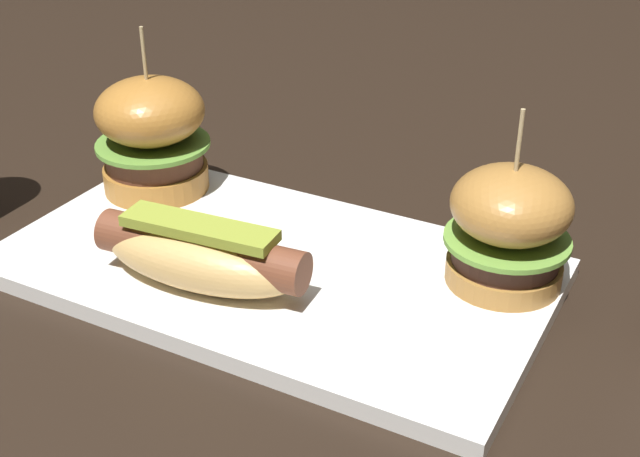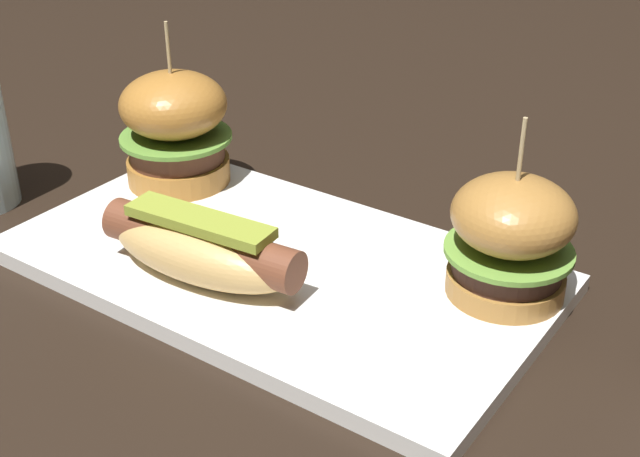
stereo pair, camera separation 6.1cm
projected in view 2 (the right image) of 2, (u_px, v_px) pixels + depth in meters
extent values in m
plane|color=black|center=(276.00, 274.00, 0.66)|extent=(3.00, 3.00, 0.00)
cube|color=white|center=(276.00, 266.00, 0.66)|extent=(0.42, 0.23, 0.01)
ellipsoid|color=tan|center=(202.00, 251.00, 0.62)|extent=(0.16, 0.07, 0.04)
cylinder|color=brown|center=(201.00, 244.00, 0.62)|extent=(0.17, 0.05, 0.03)
cube|color=olive|center=(199.00, 221.00, 0.61)|extent=(0.12, 0.04, 0.01)
cylinder|color=#B0722F|center=(179.00, 170.00, 0.77)|extent=(0.09, 0.09, 0.02)
cylinder|color=#563121|center=(177.00, 149.00, 0.76)|extent=(0.09, 0.09, 0.02)
cylinder|color=#609338|center=(176.00, 137.00, 0.76)|extent=(0.10, 0.10, 0.00)
ellipsoid|color=#B0722F|center=(173.00, 105.00, 0.74)|extent=(0.09, 0.09, 0.06)
cylinder|color=tan|center=(169.00, 56.00, 0.72)|extent=(0.00, 0.00, 0.06)
cylinder|color=#AE7737|center=(505.00, 282.00, 0.61)|extent=(0.09, 0.09, 0.02)
cylinder|color=#452920|center=(507.00, 263.00, 0.60)|extent=(0.08, 0.08, 0.02)
cylinder|color=#6B9E3D|center=(509.00, 250.00, 0.60)|extent=(0.09, 0.09, 0.00)
ellipsoid|color=#AE7737|center=(513.00, 215.00, 0.58)|extent=(0.09, 0.09, 0.05)
cylinder|color=tan|center=(520.00, 160.00, 0.56)|extent=(0.00, 0.00, 0.06)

